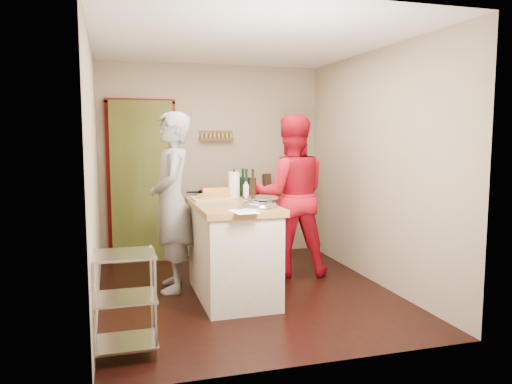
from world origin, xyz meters
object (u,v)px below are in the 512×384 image
wire_shelving (124,299)px  person_red (291,196)px  stove (222,227)px  person_stripe (172,202)px  island (233,248)px

wire_shelving → person_red: (1.97, 1.73, 0.51)m
stove → person_stripe: person_stripe is taller
wire_shelving → person_red: 2.67m
stove → person_red: size_ratio=0.53×
person_stripe → island: bearing=58.0°
person_stripe → person_red: bearing=103.0°
stove → wire_shelving: bearing=-116.9°
person_stripe → stove: bearing=149.5°
wire_shelving → person_red: person_red is taller
wire_shelving → person_stripe: person_stripe is taller
stove → wire_shelving: size_ratio=1.26×
person_red → wire_shelving: bearing=51.6°
stove → person_stripe: (-0.78, -1.09, 0.50)m
stove → island: bearing=-98.1°
wire_shelving → person_stripe: 1.70m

